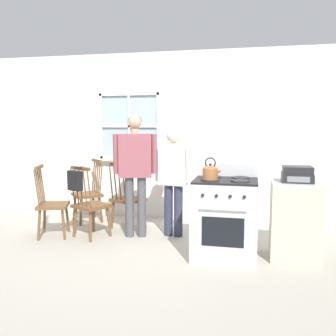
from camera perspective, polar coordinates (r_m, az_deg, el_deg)
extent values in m
plane|color=#B2AD9E|center=(5.06, -6.07, -11.21)|extent=(16.00, 16.00, 0.00)
cube|color=white|center=(6.99, -18.77, 4.68)|extent=(2.25, 0.06, 2.70)
cube|color=white|center=(5.96, 13.48, 4.56)|extent=(3.12, 0.06, 2.70)
cube|color=white|center=(6.37, -5.78, -2.97)|extent=(1.03, 0.06, 0.97)
cube|color=white|center=(6.34, -5.99, 14.17)|extent=(1.03, 0.06, 0.64)
cube|color=silver|center=(6.24, -6.06, 1.18)|extent=(1.09, 0.10, 0.03)
cube|color=#9EB7C6|center=(6.29, -5.86, 6.34)|extent=(0.97, 0.01, 1.03)
cube|color=silver|center=(6.27, -5.95, 6.34)|extent=(0.04, 0.02, 1.09)
cube|color=silver|center=(6.27, -5.95, 6.34)|extent=(1.03, 0.02, 0.04)
cube|color=silver|center=(6.44, -10.17, 6.28)|extent=(0.04, 0.03, 1.09)
cube|color=silver|center=(6.12, -1.51, 6.37)|extent=(0.04, 0.03, 1.09)
cube|color=silver|center=(6.28, -6.01, 11.14)|extent=(1.03, 0.03, 0.04)
cube|color=silver|center=(6.29, -5.89, 1.54)|extent=(1.03, 0.03, 0.04)
cube|color=brown|center=(5.28, -11.58, -5.66)|extent=(0.56, 0.55, 0.04)
cylinder|color=brown|center=(5.31, -9.00, -8.09)|extent=(0.09, 0.06, 0.42)
cylinder|color=brown|center=(5.56, -11.31, -7.45)|extent=(0.06, 0.09, 0.42)
cylinder|color=brown|center=(5.11, -11.74, -8.73)|extent=(0.06, 0.09, 0.42)
cylinder|color=brown|center=(5.37, -14.01, -8.02)|extent=(0.09, 0.06, 0.42)
cylinder|color=brown|center=(4.99, -11.89, -3.35)|extent=(0.05, 0.07, 0.52)
cylinder|color=brown|center=(5.06, -12.52, -3.22)|extent=(0.05, 0.07, 0.52)
cylinder|color=brown|center=(5.13, -13.14, -3.10)|extent=(0.05, 0.07, 0.52)
cylinder|color=brown|center=(5.20, -13.73, -2.99)|extent=(0.05, 0.07, 0.52)
cylinder|color=brown|center=(5.27, -14.31, -2.87)|extent=(0.05, 0.07, 0.52)
cube|color=brown|center=(5.09, -13.22, -0.05)|extent=(0.36, 0.21, 0.04)
cube|color=brown|center=(6.11, -12.22, -4.00)|extent=(0.58, 0.58, 0.04)
cylinder|color=brown|center=(6.27, -14.04, -5.91)|extent=(0.09, 0.05, 0.42)
cylinder|color=brown|center=(5.95, -13.13, -6.56)|extent=(0.05, 0.09, 0.42)
cylinder|color=brown|center=(6.36, -11.26, -5.65)|extent=(0.05, 0.09, 0.42)
cylinder|color=brown|center=(6.05, -10.21, -6.27)|extent=(0.09, 0.05, 0.42)
cylinder|color=brown|center=(6.29, -11.30, -1.27)|extent=(0.07, 0.06, 0.52)
cylinder|color=brown|center=(6.21, -11.04, -1.37)|extent=(0.07, 0.06, 0.52)
cylinder|color=brown|center=(6.12, -10.76, -1.48)|extent=(0.07, 0.06, 0.52)
cylinder|color=brown|center=(6.04, -10.48, -1.58)|extent=(0.07, 0.06, 0.52)
cylinder|color=brown|center=(5.95, -10.19, -1.69)|extent=(0.07, 0.06, 0.52)
cube|color=brown|center=(6.09, -10.82, 1.09)|extent=(0.29, 0.31, 0.04)
cube|color=brown|center=(5.44, -17.10, -5.47)|extent=(0.52, 0.53, 0.04)
cylinder|color=brown|center=(5.30, -15.63, -8.28)|extent=(0.08, 0.06, 0.42)
cylinder|color=brown|center=(5.62, -15.08, -7.39)|extent=(0.06, 0.08, 0.42)
cylinder|color=brown|center=(5.36, -19.05, -8.23)|extent=(0.06, 0.08, 0.42)
cylinder|color=brown|center=(5.68, -18.30, -7.36)|extent=(0.08, 0.06, 0.42)
cylinder|color=brown|center=(5.25, -19.38, -3.09)|extent=(0.07, 0.04, 0.52)
cylinder|color=brown|center=(5.34, -19.16, -2.93)|extent=(0.07, 0.04, 0.52)
cylinder|color=brown|center=(5.42, -18.96, -2.77)|extent=(0.07, 0.04, 0.52)
cylinder|color=brown|center=(5.51, -18.75, -2.62)|extent=(0.07, 0.04, 0.52)
cylinder|color=brown|center=(5.60, -18.56, -2.47)|extent=(0.07, 0.04, 0.52)
cube|color=brown|center=(5.39, -19.07, 0.12)|extent=(0.16, 0.37, 0.04)
cube|color=brown|center=(5.61, -6.09, -4.83)|extent=(0.55, 0.54, 0.04)
cylinder|color=brown|center=(5.66, -3.68, -7.08)|extent=(0.09, 0.06, 0.42)
cylinder|color=brown|center=(5.89, -6.13, -6.56)|extent=(0.06, 0.09, 0.42)
cylinder|color=brown|center=(5.44, -5.98, -7.68)|extent=(0.06, 0.09, 0.42)
cylinder|color=brown|center=(5.68, -8.43, -7.10)|extent=(0.09, 0.06, 0.42)
cylinder|color=brown|center=(5.32, -6.05, -2.61)|extent=(0.05, 0.07, 0.52)
cylinder|color=brown|center=(5.39, -6.72, -2.51)|extent=(0.05, 0.07, 0.52)
cylinder|color=brown|center=(5.45, -7.39, -2.41)|extent=(0.05, 0.07, 0.52)
cylinder|color=brown|center=(5.52, -8.03, -2.32)|extent=(0.05, 0.07, 0.52)
cylinder|color=brown|center=(5.58, -8.66, -2.22)|extent=(0.05, 0.07, 0.52)
cube|color=brown|center=(5.42, -7.43, 0.47)|extent=(0.36, 0.20, 0.04)
cylinder|color=#4C4C51|center=(5.21, -5.88, -5.92)|extent=(0.12, 0.12, 0.84)
cylinder|color=#4C4C51|center=(5.20, -4.01, -5.92)|extent=(0.12, 0.12, 0.84)
cube|color=#934C56|center=(5.10, -5.03, 1.90)|extent=(0.48, 0.32, 0.59)
cylinder|color=#934C56|center=(5.10, -7.95, 2.13)|extent=(0.10, 0.13, 0.54)
cylinder|color=#934C56|center=(5.07, -2.12, 2.16)|extent=(0.10, 0.13, 0.54)
cylinder|color=tan|center=(5.08, -5.07, 5.60)|extent=(0.10, 0.10, 0.07)
sphere|color=tan|center=(5.08, -5.08, 7.02)|extent=(0.18, 0.18, 0.18)
ellipsoid|color=brown|center=(5.10, -5.07, 7.20)|extent=(0.18, 0.18, 0.15)
cylinder|color=#2D3347|center=(5.25, 0.08, -6.40)|extent=(0.12, 0.12, 0.73)
cylinder|color=#2D3347|center=(5.20, 1.58, -6.54)|extent=(0.12, 0.12, 0.73)
cube|color=white|center=(5.12, 0.84, 0.27)|extent=(0.41, 0.27, 0.51)
cylinder|color=white|center=(5.19, -1.58, 0.58)|extent=(0.09, 0.12, 0.47)
cylinder|color=white|center=(5.02, 3.17, 0.37)|extent=(0.09, 0.12, 0.47)
cylinder|color=beige|center=(5.10, 0.84, 3.46)|extent=(0.10, 0.10, 0.06)
sphere|color=beige|center=(5.09, 0.85, 4.91)|extent=(0.20, 0.20, 0.20)
ellipsoid|color=silver|center=(5.11, 0.91, 5.11)|extent=(0.20, 0.20, 0.16)
cube|color=silver|center=(4.42, 8.68, -7.81)|extent=(0.73, 0.64, 0.90)
cube|color=black|center=(4.33, 8.79, -1.89)|extent=(0.72, 0.61, 0.02)
cylinder|color=#2D2D30|center=(4.22, 6.43, -1.84)|extent=(0.20, 0.20, 0.02)
cylinder|color=#2D2D30|center=(4.20, 10.92, -1.96)|extent=(0.20, 0.20, 0.02)
cylinder|color=#2D2D30|center=(4.47, 6.80, -1.36)|extent=(0.20, 0.20, 0.02)
cylinder|color=#2D2D30|center=(4.45, 11.03, -1.48)|extent=(0.20, 0.20, 0.02)
cube|color=silver|center=(4.61, 9.06, -0.23)|extent=(0.73, 0.06, 0.16)
cube|color=black|center=(4.13, 8.33, -9.65)|extent=(0.45, 0.01, 0.32)
cylinder|color=silver|center=(4.04, 8.37, -6.31)|extent=(0.51, 0.02, 0.02)
cylinder|color=#232326|center=(4.05, 5.31, -4.16)|extent=(0.04, 0.02, 0.04)
cylinder|color=#232326|center=(4.03, 7.38, -4.23)|extent=(0.04, 0.02, 0.04)
cylinder|color=#232326|center=(4.02, 9.46, -4.30)|extent=(0.04, 0.02, 0.04)
cylinder|color=#232326|center=(4.02, 11.56, -4.36)|extent=(0.04, 0.02, 0.04)
cylinder|color=#A86638|center=(4.21, 6.44, -0.91)|extent=(0.17, 0.17, 0.12)
ellipsoid|color=#A86638|center=(4.20, 6.46, -0.10)|extent=(0.16, 0.16, 0.07)
sphere|color=black|center=(4.20, 6.46, 0.51)|extent=(0.03, 0.03, 0.03)
cylinder|color=#A86638|center=(4.20, 7.54, -0.69)|extent=(0.08, 0.03, 0.07)
torus|color=black|center=(4.19, 6.47, 0.79)|extent=(0.12, 0.01, 0.12)
cylinder|color=#935B3D|center=(6.18, -4.82, 1.67)|extent=(0.17, 0.17, 0.09)
cylinder|color=#33261C|center=(6.17, -4.83, 1.99)|extent=(0.15, 0.15, 0.01)
cone|color=#2D7038|center=(6.17, -4.61, 3.20)|extent=(0.07, 0.05, 0.25)
cone|color=#2D7038|center=(6.19, -4.97, 2.74)|extent=(0.06, 0.06, 0.15)
cone|color=#2D7038|center=(6.14, -4.93, 2.84)|extent=(0.04, 0.09, 0.17)
cube|color=black|center=(5.06, -13.99, -1.88)|extent=(0.24, 0.18, 0.26)
torus|color=black|center=(5.08, -13.31, 0.11)|extent=(0.17, 0.17, 0.01)
cube|color=beige|center=(4.60, 18.80, -7.73)|extent=(0.55, 0.50, 0.87)
cube|color=beige|center=(4.51, 19.01, -2.18)|extent=(0.55, 0.50, 0.03)
cube|color=#232326|center=(4.48, 19.07, -1.40)|extent=(0.34, 0.28, 0.10)
cube|color=#232326|center=(4.47, 19.12, -0.26)|extent=(0.32, 0.27, 0.08)
cube|color=gray|center=(4.34, 19.27, -1.66)|extent=(0.24, 0.01, 0.06)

